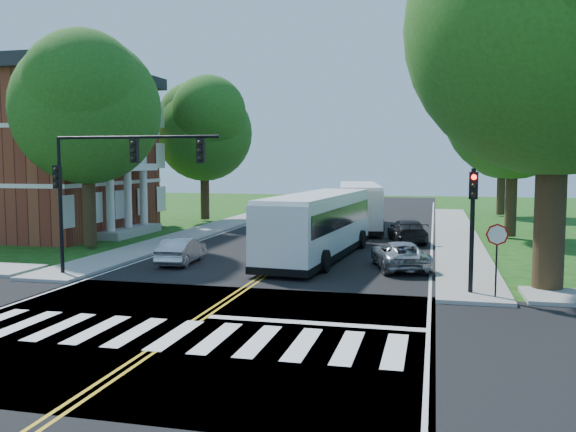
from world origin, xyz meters
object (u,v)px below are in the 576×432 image
(signal_nw, at_px, (110,172))
(bus_lead, at_px, (318,224))
(signal_ne, at_px, (473,214))
(dark_sedan, at_px, (407,231))
(bus_follow, at_px, (359,205))
(hatchback, at_px, (181,251))
(suv, at_px, (400,255))

(signal_nw, xyz_separation_m, bus_lead, (7.19, 7.22, -2.69))
(signal_nw, xyz_separation_m, signal_ne, (14.06, 0.01, -1.41))
(signal_nw, height_order, signal_ne, signal_nw)
(signal_ne, relative_size, dark_sedan, 0.95)
(dark_sedan, bearing_deg, signal_nw, 40.35)
(signal_nw, bearing_deg, dark_sedan, 51.79)
(bus_follow, relative_size, dark_sedan, 2.68)
(bus_lead, relative_size, dark_sedan, 2.68)
(signal_nw, distance_m, bus_follow, 22.42)
(signal_ne, height_order, hatchback, signal_ne)
(signal_ne, xyz_separation_m, hatchback, (-12.77, 4.04, -2.33))
(signal_ne, bearing_deg, dark_sedan, 101.25)
(signal_nw, bearing_deg, bus_follow, 70.21)
(signal_ne, height_order, suv, signal_ne)
(bus_lead, bearing_deg, signal_ne, 138.69)
(bus_lead, distance_m, dark_sedan, 8.17)
(bus_follow, xyz_separation_m, dark_sedan, (3.69, -6.69, -0.99))
(bus_lead, distance_m, suv, 4.78)
(signal_nw, xyz_separation_m, suv, (11.29, 5.02, -3.75))
(signal_ne, bearing_deg, hatchback, 162.43)
(suv, bearing_deg, dark_sedan, -104.27)
(signal_ne, relative_size, bus_lead, 0.35)
(signal_nw, relative_size, hatchback, 1.90)
(hatchback, xyz_separation_m, dark_sedan, (9.94, 10.20, 0.06))
(signal_ne, bearing_deg, signal_nw, -179.95)
(bus_follow, distance_m, dark_sedan, 7.70)
(signal_nw, height_order, suv, signal_nw)
(signal_nw, xyz_separation_m, bus_follow, (7.53, 20.94, -2.70))
(signal_nw, height_order, dark_sedan, signal_nw)
(suv, distance_m, dark_sedan, 9.24)
(signal_ne, bearing_deg, bus_lead, 133.61)
(bus_lead, xyz_separation_m, hatchback, (-5.90, -3.17, -1.06))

